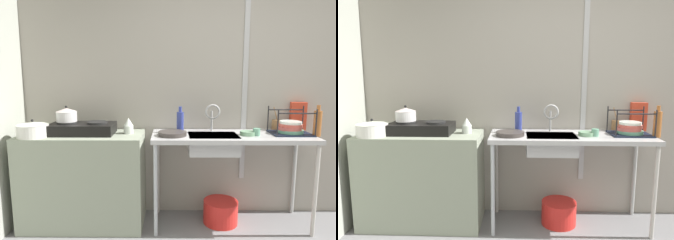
% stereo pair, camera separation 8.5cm
% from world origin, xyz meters
% --- Properties ---
extents(wall_back, '(5.53, 0.10, 2.45)m').
position_xyz_m(wall_back, '(0.00, 1.77, 1.22)').
color(wall_back, '#9D968C').
rests_on(wall_back, ground).
extents(wall_metal_strip, '(0.05, 0.01, 1.96)m').
position_xyz_m(wall_metal_strip, '(-0.14, 1.71, 1.35)').
color(wall_metal_strip, '#AEADAF').
extents(counter_concrete, '(1.13, 0.54, 0.89)m').
position_xyz_m(counter_concrete, '(-1.71, 1.45, 0.44)').
color(counter_concrete, gray).
rests_on(counter_concrete, ground).
extents(counter_sink, '(1.49, 0.54, 0.89)m').
position_xyz_m(counter_sink, '(-0.31, 1.45, 0.81)').
color(counter_sink, '#AEADAF').
rests_on(counter_sink, ground).
extents(stove, '(0.59, 0.32, 0.12)m').
position_xyz_m(stove, '(-1.70, 1.45, 0.94)').
color(stove, black).
rests_on(stove, counter_concrete).
extents(pot_on_left_burner, '(0.19, 0.19, 0.15)m').
position_xyz_m(pot_on_left_burner, '(-1.85, 1.45, 1.07)').
color(pot_on_left_burner, silver).
rests_on(pot_on_left_burner, stove).
extents(pot_beside_stove, '(0.28, 0.28, 0.16)m').
position_xyz_m(pot_beside_stove, '(-2.11, 1.32, 0.96)').
color(pot_beside_stove, silver).
rests_on(pot_beside_stove, counter_concrete).
extents(percolator, '(0.09, 0.09, 0.15)m').
position_xyz_m(percolator, '(-1.28, 1.48, 0.96)').
color(percolator, silver).
rests_on(percolator, counter_concrete).
extents(sink_basin, '(0.45, 0.32, 0.17)m').
position_xyz_m(sink_basin, '(-0.49, 1.41, 0.80)').
color(sink_basin, '#AEADAF').
rests_on(sink_basin, counter_sink).
extents(faucet, '(0.14, 0.08, 0.27)m').
position_xyz_m(faucet, '(-0.48, 1.55, 1.07)').
color(faucet, '#AEADAF').
rests_on(faucet, counter_sink).
extents(frying_pan, '(0.26, 0.26, 0.04)m').
position_xyz_m(frying_pan, '(-0.86, 1.38, 0.91)').
color(frying_pan, '#393330').
rests_on(frying_pan, counter_sink).
extents(dish_rack, '(0.36, 0.29, 0.25)m').
position_xyz_m(dish_rack, '(0.24, 1.47, 0.94)').
color(dish_rack, black).
rests_on(dish_rack, counter_sink).
extents(cup_by_rack, '(0.06, 0.06, 0.07)m').
position_xyz_m(cup_by_rack, '(-0.09, 1.39, 0.92)').
color(cup_by_rack, '#5E977B').
rests_on(cup_by_rack, counter_sink).
extents(small_bowl_on_drainboard, '(0.14, 0.14, 0.04)m').
position_xyz_m(small_bowl_on_drainboard, '(-0.17, 1.41, 0.91)').
color(small_bowl_on_drainboard, gray).
rests_on(small_bowl_on_drainboard, counter_sink).
extents(bottle_by_sink, '(0.07, 0.07, 0.25)m').
position_xyz_m(bottle_by_sink, '(-0.79, 1.53, 0.99)').
color(bottle_by_sink, navy).
rests_on(bottle_by_sink, counter_sink).
extents(bottle_by_rack, '(0.07, 0.07, 0.28)m').
position_xyz_m(bottle_by_rack, '(0.44, 1.37, 1.01)').
color(bottle_by_rack, '#9D592A').
rests_on(bottle_by_rack, counter_sink).
extents(cereal_box, '(0.15, 0.06, 0.28)m').
position_xyz_m(cereal_box, '(0.39, 1.67, 1.03)').
color(cereal_box, red).
rests_on(cereal_box, counter_sink).
extents(utensil_jar, '(0.08, 0.08, 0.24)m').
position_xyz_m(utensil_jar, '(0.17, 1.66, 0.94)').
color(utensil_jar, olive).
rests_on(utensil_jar, counter_sink).
extents(bucket_on_floor, '(0.33, 0.33, 0.22)m').
position_xyz_m(bucket_on_floor, '(-0.39, 1.45, 0.11)').
color(bucket_on_floor, red).
rests_on(bucket_on_floor, ground).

